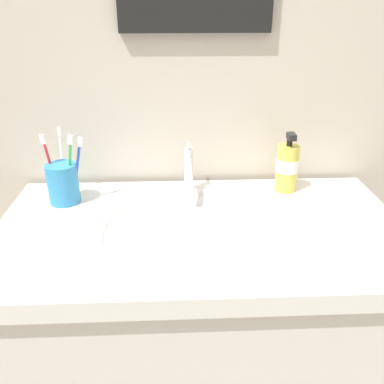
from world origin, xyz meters
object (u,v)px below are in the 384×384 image
(toothbrush_white, at_px, (62,157))
(toothbrush_blue, at_px, (77,165))
(faucet, at_px, (189,171))
(toothbrush_cup, at_px, (63,183))
(toothbrush_green, at_px, (70,164))
(soap_dispenser, at_px, (287,167))
(toothbrush_red, at_px, (50,163))

(toothbrush_white, bearing_deg, toothbrush_blue, -42.43)
(faucet, distance_m, toothbrush_cup, 0.33)
(toothbrush_cup, bearing_deg, toothbrush_green, -10.41)
(faucet, relative_size, soap_dispenser, 1.00)
(toothbrush_cup, distance_m, soap_dispenser, 0.61)
(faucet, height_order, toothbrush_blue, toothbrush_blue)
(faucet, distance_m, toothbrush_red, 0.36)
(toothbrush_cup, bearing_deg, toothbrush_white, 97.82)
(toothbrush_blue, xyz_separation_m, toothbrush_red, (-0.07, 0.00, 0.00))
(faucet, xyz_separation_m, toothbrush_blue, (-0.29, -0.03, 0.04))
(toothbrush_cup, height_order, toothbrush_red, toothbrush_red)
(toothbrush_cup, relative_size, toothbrush_blue, 0.62)
(faucet, bearing_deg, soap_dispenser, 2.02)
(faucet, xyz_separation_m, soap_dispenser, (0.27, 0.01, 0.00))
(toothbrush_cup, distance_m, toothbrush_red, 0.06)
(faucet, height_order, toothbrush_green, toothbrush_green)
(toothbrush_white, bearing_deg, toothbrush_cup, -82.18)
(toothbrush_cup, bearing_deg, toothbrush_red, 161.81)
(toothbrush_white, relative_size, toothbrush_blue, 1.07)
(faucet, xyz_separation_m, toothbrush_white, (-0.34, 0.01, 0.04))
(toothbrush_white, distance_m, toothbrush_red, 0.05)
(toothbrush_cup, height_order, toothbrush_green, toothbrush_green)
(toothbrush_white, relative_size, toothbrush_red, 1.03)
(soap_dispenser, bearing_deg, toothbrush_white, 179.77)
(faucet, distance_m, toothbrush_green, 0.31)
(faucet, distance_m, soap_dispenser, 0.27)
(toothbrush_cup, xyz_separation_m, toothbrush_green, (0.03, -0.00, 0.06))
(toothbrush_cup, relative_size, toothbrush_red, 0.60)
(toothbrush_red, height_order, soap_dispenser, toothbrush_red)
(toothbrush_green, distance_m, toothbrush_red, 0.06)
(toothbrush_white, height_order, toothbrush_red, toothbrush_white)
(faucet, height_order, toothbrush_red, toothbrush_red)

